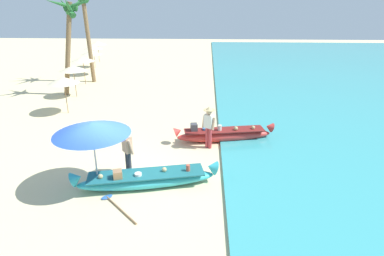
{
  "coord_description": "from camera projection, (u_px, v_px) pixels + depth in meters",
  "views": [
    {
      "loc": [
        2.84,
        -9.25,
        5.62
      ],
      "look_at": [
        2.32,
        2.51,
        0.9
      ],
      "focal_mm": 30.38,
      "sensor_mm": 36.0,
      "label": 1
    }
  ],
  "objects": [
    {
      "name": "parasol_row_1",
      "position": [
        73.0,
        68.0,
        19.27
      ],
      "size": [
        1.6,
        1.6,
        1.91
      ],
      "color": "#8E6B47",
      "rests_on": "ground"
    },
    {
      "name": "parasol_row_5",
      "position": [
        98.0,
        43.0,
        30.11
      ],
      "size": [
        1.6,
        1.6,
        1.91
      ],
      "color": "#8E6B47",
      "rests_on": "ground"
    },
    {
      "name": "patio_umbrella_large",
      "position": [
        92.0,
        128.0,
        9.63
      ],
      "size": [
        2.31,
        2.31,
        2.22
      ],
      "color": "#B7B7BC",
      "rests_on": "ground"
    },
    {
      "name": "ground_plane",
      "position": [
        119.0,
        180.0,
        10.79
      ],
      "size": [
        80.0,
        80.0,
        0.0
      ],
      "primitive_type": "plane",
      "color": "beige"
    },
    {
      "name": "parasol_row_4",
      "position": [
        93.0,
        47.0,
        27.58
      ],
      "size": [
        1.6,
        1.6,
        1.91
      ],
      "color": "#8E6B47",
      "rests_on": "ground"
    },
    {
      "name": "boat_red_midground",
      "position": [
        224.0,
        135.0,
        13.64
      ],
      "size": [
        4.29,
        1.34,
        0.81
      ],
      "color": "red",
      "rests_on": "ground"
    },
    {
      "name": "person_tourist_customer",
      "position": [
        127.0,
        149.0,
        10.83
      ],
      "size": [
        0.5,
        0.55,
        1.66
      ],
      "color": "#333842",
      "rests_on": "ground"
    },
    {
      "name": "parasol_row_3",
      "position": [
        91.0,
        53.0,
        24.83
      ],
      "size": [
        1.6,
        1.6,
        1.91
      ],
      "color": "#8E6B47",
      "rests_on": "ground"
    },
    {
      "name": "parasol_row_0",
      "position": [
        63.0,
        80.0,
        16.44
      ],
      "size": [
        1.6,
        1.6,
        1.91
      ],
      "color": "#8E6B47",
      "rests_on": "ground"
    },
    {
      "name": "parasol_row_2",
      "position": [
        83.0,
        59.0,
        22.17
      ],
      "size": [
        1.6,
        1.6,
        1.91
      ],
      "color": "#8E6B47",
      "rests_on": "ground"
    },
    {
      "name": "palm_tree_leaning_seaward",
      "position": [
        69.0,
        20.0,
        18.6
      ],
      "size": [
        2.42,
        2.32,
        5.76
      ],
      "color": "brown",
      "rests_on": "ground"
    },
    {
      "name": "paddle",
      "position": [
        116.0,
        205.0,
        9.42
      ],
      "size": [
        1.36,
        1.43,
        0.05
      ],
      "color": "#8E6B47",
      "rests_on": "ground"
    },
    {
      "name": "palm_tree_tall_inland",
      "position": [
        83.0,
        5.0,
        21.51
      ],
      "size": [
        2.67,
        2.66,
        6.41
      ],
      "color": "brown",
      "rests_on": "ground"
    },
    {
      "name": "person_vendor_hatted",
      "position": [
        209.0,
        124.0,
        12.74
      ],
      "size": [
        0.56,
        0.47,
        1.74
      ],
      "color": "#B2383D",
      "rests_on": "ground"
    },
    {
      "name": "boat_cyan_foreground",
      "position": [
        146.0,
        179.0,
        10.32
      ],
      "size": [
        4.65,
        1.68,
        0.77
      ],
      "color": "#33B2BC",
      "rests_on": "ground"
    }
  ]
}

